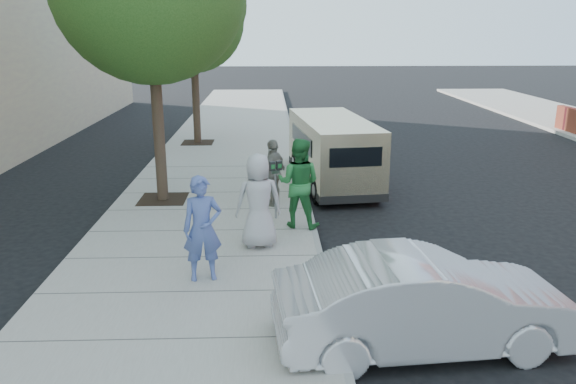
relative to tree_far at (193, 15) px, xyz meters
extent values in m
plane|color=black|center=(2.25, -10.00, -4.88)|extent=(120.00, 120.00, 0.00)
cube|color=gray|center=(1.25, -10.00, -4.81)|extent=(5.00, 60.00, 0.15)
cube|color=gray|center=(3.69, -10.00, -4.81)|extent=(0.12, 60.00, 0.16)
cube|color=black|center=(-0.05, -7.60, -4.73)|extent=(1.20, 1.20, 0.01)
cylinder|color=#38281E|center=(-0.05, -7.60, -2.75)|extent=(0.28, 0.28, 3.96)
cube|color=black|center=(-0.05, 0.00, -4.73)|extent=(1.20, 1.20, 0.01)
cylinder|color=#38281E|center=(-0.05, 0.00, -2.97)|extent=(0.28, 0.28, 3.52)
sphere|color=#254D19|center=(-0.05, 0.00, -0.17)|extent=(3.80, 3.80, 3.80)
sphere|color=#254D19|center=(0.55, -0.40, 0.33)|extent=(2.85, 2.85, 2.85)
sphere|color=#254D19|center=(-0.55, 0.50, 0.13)|extent=(2.66, 2.66, 2.66)
cylinder|color=gray|center=(2.86, -9.24, -4.19)|extent=(0.05, 0.05, 1.08)
cube|color=gray|center=(2.86, -9.24, -3.61)|extent=(0.22, 0.14, 0.08)
cube|color=#2D2D30|center=(2.78, -9.27, -3.48)|extent=(0.14, 0.13, 0.21)
cube|color=#2D2D30|center=(2.94, -9.20, -3.48)|extent=(0.14, 0.13, 0.21)
cube|color=beige|center=(4.55, -5.88, -3.82)|extent=(2.34, 4.97, 1.76)
cube|color=beige|center=(4.24, -3.29, -4.26)|extent=(1.68, 0.68, 0.75)
cube|color=black|center=(4.84, -8.27, -3.51)|extent=(1.32, 0.18, 0.49)
cylinder|color=black|center=(3.59, -4.41, -4.55)|extent=(0.31, 0.70, 0.67)
cylinder|color=black|center=(5.14, -4.22, -4.55)|extent=(0.31, 0.70, 0.67)
cylinder|color=black|center=(3.98, -7.64, -4.55)|extent=(0.31, 0.70, 0.67)
cylinder|color=black|center=(5.53, -7.45, -4.55)|extent=(0.31, 0.70, 0.67)
imported|color=silver|center=(4.88, -14.58, -4.18)|extent=(4.36, 1.85, 1.40)
imported|color=#4D61A5|center=(1.55, -12.48, -3.80)|extent=(0.75, 0.57, 1.86)
imported|color=#277839|center=(3.36, -9.78, -3.74)|extent=(1.15, 1.01, 1.99)
imported|color=#B0AFB2|center=(2.49, -10.97, -3.78)|extent=(1.03, 0.76, 1.91)
imported|color=gray|center=(2.82, -8.18, -3.90)|extent=(0.86, 1.04, 1.67)
camera|label=1|loc=(2.70, -21.64, -0.50)|focal=35.00mm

